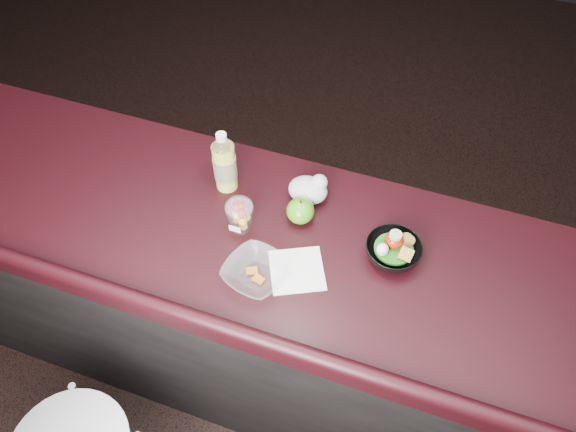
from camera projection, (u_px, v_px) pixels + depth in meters
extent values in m
plane|color=black|center=(255.00, 432.00, 2.40)|extent=(8.00, 8.00, 0.00)
cube|color=black|center=(278.00, 317.00, 2.19)|extent=(4.00, 0.65, 0.98)
cube|color=black|center=(275.00, 240.00, 1.79)|extent=(4.06, 0.71, 0.04)
cylinder|color=silver|center=(101.00, 424.00, 2.06)|extent=(0.02, 0.02, 0.72)
cylinder|color=#D6E03A|center=(225.00, 167.00, 1.84)|extent=(0.07, 0.07, 0.18)
cylinder|color=white|center=(225.00, 167.00, 1.84)|extent=(0.08, 0.08, 0.18)
cone|color=white|center=(222.00, 143.00, 1.76)|extent=(0.07, 0.07, 0.03)
cylinder|color=white|center=(221.00, 137.00, 1.74)|extent=(0.03, 0.03, 0.02)
cylinder|color=#072D99|center=(225.00, 167.00, 1.84)|extent=(0.08, 0.08, 0.09)
ellipsoid|color=white|center=(239.00, 207.00, 1.72)|extent=(0.09, 0.09, 0.05)
ellipsoid|color=#34810E|center=(300.00, 211.00, 1.79)|extent=(0.09, 0.09, 0.08)
cylinder|color=black|center=(301.00, 202.00, 1.75)|extent=(0.01, 0.01, 0.01)
ellipsoid|color=silver|center=(308.00, 190.00, 1.85)|extent=(0.13, 0.11, 0.08)
sphere|color=silver|center=(319.00, 182.00, 1.83)|extent=(0.06, 0.06, 0.06)
imported|color=black|center=(393.00, 251.00, 1.71)|extent=(0.22, 0.22, 0.05)
cylinder|color=#0F470C|center=(394.00, 249.00, 1.70)|extent=(0.12, 0.12, 0.01)
ellipsoid|color=#A41D07|center=(394.00, 240.00, 1.69)|extent=(0.06, 0.06, 0.05)
cylinder|color=beige|center=(396.00, 235.00, 1.67)|extent=(0.04, 0.04, 0.01)
ellipsoid|color=white|center=(382.00, 249.00, 1.68)|extent=(0.04, 0.04, 0.05)
imported|color=silver|center=(256.00, 272.00, 1.67)|extent=(0.23, 0.23, 0.05)
cube|color=#990F0C|center=(252.00, 271.00, 1.68)|extent=(0.04, 0.04, 0.01)
cube|color=#990F0C|center=(259.00, 279.00, 1.67)|extent=(0.04, 0.03, 0.01)
cube|color=white|center=(297.00, 270.00, 1.70)|extent=(0.21, 0.21, 0.00)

